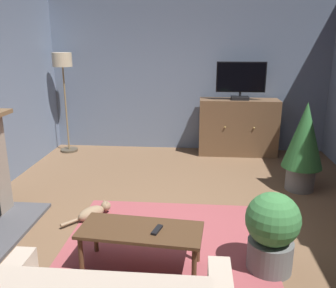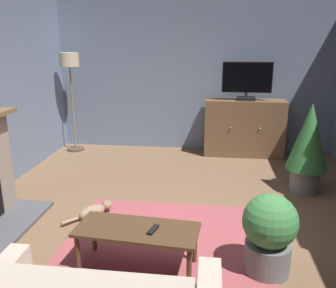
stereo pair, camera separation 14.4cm
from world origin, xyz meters
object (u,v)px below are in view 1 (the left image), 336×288
Objects in this scene: cat at (93,212)px; tv_remote at (157,230)px; potted_plant_small_fern_corner at (304,142)px; tv_cabinet at (238,128)px; floor_lamp at (63,73)px; potted_plant_tall_palm_by_window at (272,230)px; television at (241,80)px; coffee_table at (141,233)px.

tv_remote is at bearing -46.88° from cat.
tv_cabinet is at bearing 114.15° from potted_plant_small_fern_corner.
floor_lamp is at bearing -178.16° from tv_cabinet.
potted_plant_tall_palm_by_window is (-0.05, -3.57, -0.09)m from tv_cabinet.
cat is (-1.97, -2.70, -1.31)m from television.
tv_cabinet is 3.57m from potted_plant_tall_palm_by_window.
television is 1.14× the size of potted_plant_tall_palm_by_window.
tv_remote is at bearing -173.48° from potted_plant_tall_palm_by_window.
tv_cabinet is at bearing 54.42° from cat.
television is 0.47× the size of floor_lamp.
potted_plant_small_fern_corner is (0.73, -1.63, 0.21)m from tv_cabinet.
cat is at bearing -125.58° from tv_cabinet.
potted_plant_small_fern_corner is 2.53× the size of cat.
floor_lamp is (-3.17, 3.47, 1.08)m from potted_plant_tall_palm_by_window.
coffee_table is 0.91× the size of potted_plant_small_fern_corner.
television is 3.22m from floor_lamp.
potted_plant_tall_palm_by_window is at bearing -111.85° from potted_plant_small_fern_corner.
floor_lamp is (-1.98, 3.56, 1.12)m from coffee_table.
potted_plant_small_fern_corner is at bearing 22.54° from cat.
potted_plant_tall_palm_by_window is 4.82m from floor_lamp.
tv_remote is at bearing -59.28° from floor_lamp.
coffee_table is at bearing -175.59° from potted_plant_tall_palm_by_window.
floor_lamp is (-3.22, -0.05, 0.10)m from television.
coffee_table is 1.20m from potted_plant_tall_palm_by_window.
cat is (-0.88, 0.94, -0.34)m from tv_remote.
cat is at bearing -126.11° from television.
tv_cabinet is 1.64× the size of television.
floor_lamp reaches higher than tv_remote.
potted_plant_tall_palm_by_window is at bearing -90.76° from tv_cabinet.
tv_remote is 1.05m from potted_plant_tall_palm_by_window.
coffee_table is (-1.24, -3.66, -0.13)m from tv_cabinet.
television is at bearing -90.00° from tv_cabinet.
coffee_table is 0.63× the size of floor_lamp.
tv_remote is at bearing -106.63° from television.
coffee_table is 2.31× the size of cat.
television is at bearing 89.23° from potted_plant_tall_palm_by_window.
potted_plant_small_fern_corner is 0.69× the size of floor_lamp.
cat is at bearing -157.46° from potted_plant_small_fern_corner.
tv_cabinet is 3.85m from tv_remote.
tv_cabinet is at bearing -0.38° from tv_remote.
tv_cabinet reaches higher than potted_plant_tall_palm_by_window.
coffee_table is at bearing 96.14° from tv_remote.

